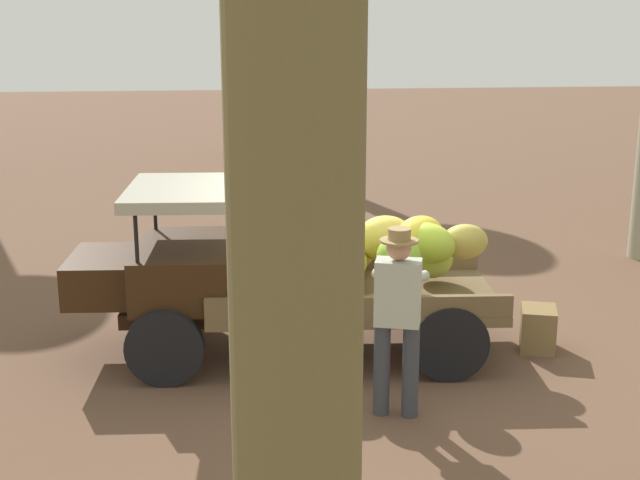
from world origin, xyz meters
name	(u,v)px	position (x,y,z in m)	size (l,w,h in m)	color
ground_plane	(346,351)	(0.00, 0.00, 0.00)	(60.00, 60.00, 0.00)	brown
truck	(283,271)	(0.67, -0.05, 0.91)	(4.53, 1.97, 1.83)	#321D0D
farmer	(398,311)	(-0.26, 1.54, 1.00)	(0.54, 0.50, 1.75)	#383C42
wooden_crate	(538,329)	(-2.07, 0.15, 0.24)	(0.44, 0.37, 0.47)	olive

